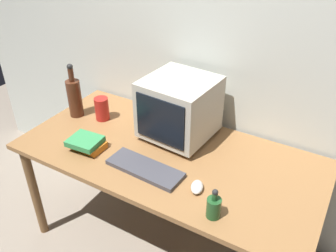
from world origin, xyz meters
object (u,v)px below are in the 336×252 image
(computer_mouse, at_px, (197,187))
(book_stack, at_px, (87,143))
(crt_monitor, at_px, (179,108))
(metal_canister, at_px, (102,109))
(bottle_tall, at_px, (74,97))
(bottle_short, at_px, (214,207))
(keyboard, at_px, (145,168))

(computer_mouse, xyz_separation_m, book_stack, (-0.70, -0.01, 0.02))
(computer_mouse, height_order, book_stack, book_stack)
(crt_monitor, relative_size, metal_canister, 2.75)
(bottle_tall, distance_m, bottle_short, 1.21)
(keyboard, distance_m, bottle_tall, 0.76)
(crt_monitor, height_order, computer_mouse, crt_monitor)
(computer_mouse, bearing_deg, crt_monitor, 109.41)
(bottle_short, relative_size, metal_canister, 1.05)
(computer_mouse, relative_size, metal_canister, 0.67)
(computer_mouse, bearing_deg, book_stack, 160.51)
(keyboard, height_order, bottle_tall, bottle_tall)
(keyboard, bearing_deg, computer_mouse, 3.68)
(crt_monitor, distance_m, book_stack, 0.57)
(computer_mouse, xyz_separation_m, bottle_tall, (-1.01, 0.25, 0.12))
(crt_monitor, relative_size, bottle_tall, 1.14)
(computer_mouse, distance_m, bottle_short, 0.19)
(keyboard, bearing_deg, metal_canister, 153.35)
(bottle_tall, xyz_separation_m, book_stack, (0.31, -0.26, -0.10))
(computer_mouse, height_order, bottle_short, bottle_short)
(bottle_short, distance_m, book_stack, 0.84)
(bottle_tall, height_order, book_stack, bottle_tall)
(crt_monitor, height_order, bottle_tall, crt_monitor)
(keyboard, height_order, book_stack, book_stack)
(crt_monitor, relative_size, book_stack, 2.14)
(keyboard, height_order, bottle_short, bottle_short)
(bottle_tall, distance_m, book_stack, 0.42)
(metal_canister, bearing_deg, book_stack, -66.14)
(computer_mouse, xyz_separation_m, bottle_short, (0.14, -0.12, 0.04))
(crt_monitor, distance_m, computer_mouse, 0.51)
(crt_monitor, distance_m, keyboard, 0.42)
(crt_monitor, xyz_separation_m, bottle_tall, (-0.70, -0.12, -0.06))
(computer_mouse, distance_m, metal_canister, 0.88)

